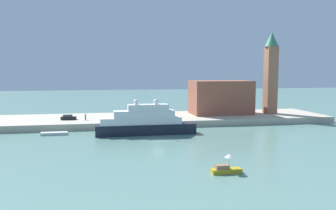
% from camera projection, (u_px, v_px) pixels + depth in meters
% --- Properties ---
extents(ground, '(400.00, 400.00, 0.00)m').
position_uv_depth(ground, '(158.00, 141.00, 75.73)').
color(ground, slate).
extents(quay_dock, '(110.00, 22.49, 1.76)m').
position_uv_depth(quay_dock, '(143.00, 119.00, 102.27)').
color(quay_dock, '#B7AD99').
rests_on(quay_dock, ground).
extents(large_yacht, '(23.95, 3.94, 10.71)m').
position_uv_depth(large_yacht, '(145.00, 123.00, 82.89)').
color(large_yacht, black).
rests_on(large_yacht, ground).
extents(small_motorboat, '(4.55, 1.46, 2.91)m').
position_uv_depth(small_motorboat, '(226.00, 168.00, 51.84)').
color(small_motorboat, '#B7991E').
rests_on(small_motorboat, ground).
extents(work_barge, '(6.14, 1.66, 0.69)m').
position_uv_depth(work_barge, '(54.00, 134.00, 82.42)').
color(work_barge, silver).
rests_on(work_barge, ground).
extents(harbor_building, '(18.37, 10.73, 10.37)m').
position_uv_depth(harbor_building, '(221.00, 97.00, 108.16)').
color(harbor_building, '#93513D').
rests_on(harbor_building, quay_dock).
extents(bell_tower, '(4.37, 4.37, 25.32)m').
position_uv_depth(bell_tower, '(271.00, 70.00, 108.29)').
color(bell_tower, '#9E664C').
rests_on(bell_tower, quay_dock).
extents(parked_car, '(4.16, 1.62, 1.36)m').
position_uv_depth(parked_car, '(68.00, 118.00, 95.56)').
color(parked_car, black).
rests_on(parked_car, quay_dock).
extents(person_figure, '(0.36, 0.36, 1.82)m').
position_uv_depth(person_figure, '(85.00, 117.00, 94.66)').
color(person_figure, '#334C8C').
rests_on(person_figure, quay_dock).
extents(mooring_bollard, '(0.54, 0.54, 0.73)m').
position_uv_depth(mooring_bollard, '(148.00, 120.00, 92.37)').
color(mooring_bollard, black).
rests_on(mooring_bollard, quay_dock).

